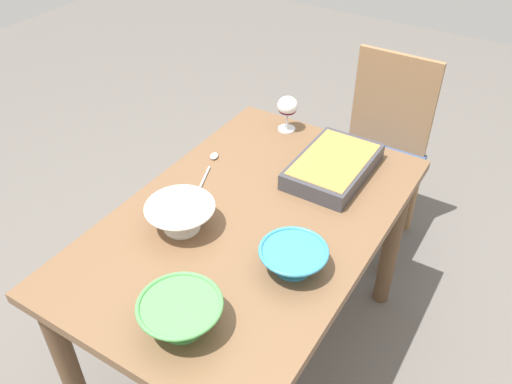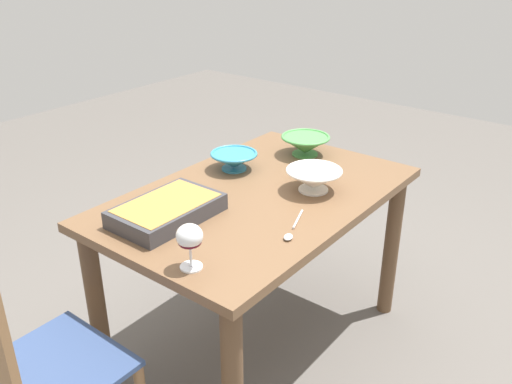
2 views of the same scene
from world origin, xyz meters
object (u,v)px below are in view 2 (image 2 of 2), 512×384
serving_bowl (234,160)px  serving_spoon (291,231)px  chair (24,372)px  wine_glass (190,239)px  casserole_dish (167,209)px  mixing_bowl (305,144)px  small_bowl (314,179)px  dining_table (258,219)px

serving_bowl → serving_spoon: (-0.31, -0.52, -0.04)m
chair → serving_spoon: (0.82, -0.39, 0.25)m
serving_bowl → wine_glass: bearing=-149.5°
serving_bowl → casserole_dish: bearing=-168.0°
mixing_bowl → chair: bearing=179.5°
wine_glass → small_bowl: wine_glass is taller
dining_table → small_bowl: (0.15, -0.16, 0.17)m
wine_glass → serving_spoon: wine_glass is taller
chair → mixing_bowl: chair is taller
small_bowl → serving_bowl: (-0.03, 0.39, -0.01)m
serving_bowl → serving_spoon: serving_bowl is taller
dining_table → small_bowl: 0.28m
chair → small_bowl: chair is taller
casserole_dish → serving_spoon: (0.19, -0.41, -0.03)m
dining_table → serving_spoon: size_ratio=5.69×
serving_spoon → casserole_dish: bearing=114.7°
chair → serving_bowl: chair is taller
wine_glass → serving_spoon: bearing=-17.7°
chair → mixing_bowl: size_ratio=4.16×
small_bowl → dining_table: bearing=134.0°
serving_spoon → serving_bowl: bearing=59.1°
casserole_dish → serving_bowl: 0.51m
casserole_dish → small_bowl: size_ratio=1.71×
serving_spoon → small_bowl: bearing=20.6°
dining_table → mixing_bowl: size_ratio=5.67×
chair → wine_glass: size_ratio=6.28×
dining_table → serving_spoon: (-0.18, -0.29, 0.13)m
chair → wine_glass: bearing=-30.8°
casserole_dish → chair: bearing=-177.5°
casserole_dish → dining_table: bearing=-18.6°
casserole_dish → serving_spoon: bearing=-65.3°
chair → wine_glass: (0.45, -0.27, 0.34)m
small_bowl → wine_glass: bearing=-179.3°
casserole_dish → serving_spoon: casserole_dish is taller
casserole_dish → wine_glass: bearing=-121.6°
chair → small_bowl: 1.22m
wine_glass → serving_spoon: 0.40m
chair → small_bowl: size_ratio=4.18×
dining_table → serving_spoon: serving_spoon is taller
wine_glass → mixing_bowl: size_ratio=0.66×
dining_table → small_bowl: small_bowl is taller
casserole_dish → mixing_bowl: size_ratio=1.71×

